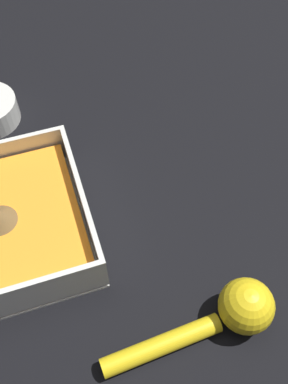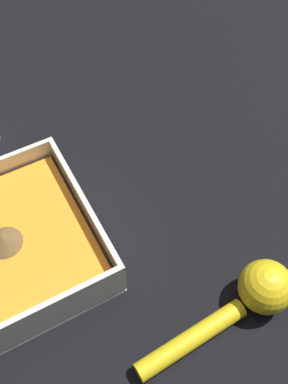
# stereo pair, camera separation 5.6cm
# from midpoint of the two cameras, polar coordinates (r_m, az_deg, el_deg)

# --- Properties ---
(ground_plane) EXTENTS (4.00, 4.00, 0.00)m
(ground_plane) POSITION_cam_midpoint_polar(r_m,az_deg,el_deg) (0.59, -12.92, -4.46)
(ground_plane) COLOR black
(square_dish) EXTENTS (0.21, 0.21, 0.06)m
(square_dish) POSITION_cam_midpoint_polar(r_m,az_deg,el_deg) (0.56, -14.70, -4.70)
(square_dish) COLOR silver
(square_dish) RESTS_ON ground_plane
(lemon_squeezer) EXTENTS (0.06, 0.20, 0.06)m
(lemon_squeezer) POSITION_cam_midpoint_polar(r_m,az_deg,el_deg) (0.51, 13.88, -15.09)
(lemon_squeezer) COLOR yellow
(lemon_squeezer) RESTS_ON ground_plane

